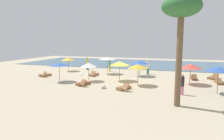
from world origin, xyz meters
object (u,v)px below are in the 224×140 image
(umbrella_4, at_px, (107,58))
(surfboard, at_px, (81,74))
(umbrella_6, at_px, (138,66))
(lounger_4, at_px, (83,84))
(lounger_2, at_px, (124,88))
(lounger_6, at_px, (212,78))
(lounger_1, at_px, (45,75))
(lounger_5, at_px, (94,74))
(dog, at_px, (103,87))
(person_0, at_px, (110,66))
(person_2, at_px, (148,67))
(person_3, at_px, (182,85))
(umbrella_8, at_px, (140,62))
(umbrella_7, at_px, (120,63))
(umbrella_3, at_px, (191,66))
(umbrella_5, at_px, (68,59))
(lounger_3, at_px, (219,82))
(umbrella_0, at_px, (219,69))
(person_1, at_px, (87,64))
(umbrella_2, at_px, (89,65))
(lounger_0, at_px, (194,78))
(palm_1, at_px, (181,12))
(umbrella_1, at_px, (59,64))

(umbrella_4, bearing_deg, surfboard, -160.32)
(umbrella_6, bearing_deg, lounger_4, -161.01)
(lounger_2, relative_size, lounger_6, 1.02)
(lounger_1, bearing_deg, surfboard, 42.62)
(lounger_5, distance_m, dog, 7.17)
(person_0, bearing_deg, dog, -74.09)
(person_2, bearing_deg, person_3, -65.76)
(umbrella_8, height_order, lounger_5, umbrella_8)
(umbrella_6, xyz_separation_m, umbrella_8, (-0.81, 5.30, -0.14))
(lounger_2, bearing_deg, lounger_1, 162.05)
(umbrella_6, height_order, person_0, umbrella_6)
(lounger_1, distance_m, person_2, 13.34)
(umbrella_7, height_order, dog, umbrella_7)
(lounger_6, bearing_deg, umbrella_4, -178.58)
(umbrella_3, distance_m, umbrella_5, 17.20)
(umbrella_3, height_order, lounger_1, umbrella_3)
(umbrella_7, relative_size, lounger_6, 1.28)
(umbrella_4, bearing_deg, umbrella_6, -47.00)
(umbrella_6, distance_m, lounger_5, 7.65)
(umbrella_4, bearing_deg, lounger_3, -10.05)
(umbrella_0, relative_size, person_3, 1.38)
(person_1, height_order, person_3, person_1)
(lounger_1, bearing_deg, umbrella_7, 1.66)
(umbrella_2, relative_size, person_3, 1.20)
(umbrella_0, bearing_deg, lounger_0, 103.43)
(umbrella_8, distance_m, surfboard, 8.11)
(umbrella_2, height_order, lounger_6, umbrella_2)
(lounger_1, xyz_separation_m, dog, (9.36, -3.83, 0.01))
(umbrella_8, bearing_deg, lounger_4, -121.83)
(lounger_6, distance_m, person_0, 13.43)
(palm_1, bearing_deg, person_0, 125.48)
(umbrella_8, xyz_separation_m, lounger_0, (6.39, -0.25, -1.62))
(umbrella_6, bearing_deg, umbrella_8, 98.68)
(umbrella_7, distance_m, person_3, 7.90)
(umbrella_8, distance_m, person_1, 9.40)
(palm_1, distance_m, dog, 9.57)
(umbrella_1, xyz_separation_m, lounger_1, (-3.58, 2.24, -1.73))
(umbrella_7, bearing_deg, umbrella_4, 125.72)
(umbrella_6, distance_m, lounger_6, 9.90)
(umbrella_8, relative_size, palm_1, 0.30)
(surfboard, bearing_deg, person_3, -28.65)
(lounger_5, relative_size, lounger_6, 1.02)
(palm_1, bearing_deg, lounger_6, 72.19)
(surfboard, bearing_deg, umbrella_1, -88.59)
(lounger_2, relative_size, person_1, 0.94)
(lounger_1, bearing_deg, palm_1, -23.74)
(umbrella_3, xyz_separation_m, lounger_0, (0.58, 2.95, -1.72))
(person_2, distance_m, surfboard, 9.03)
(lounger_6, bearing_deg, dog, -140.68)
(lounger_2, xyz_separation_m, lounger_6, (8.46, 8.35, 0.00))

